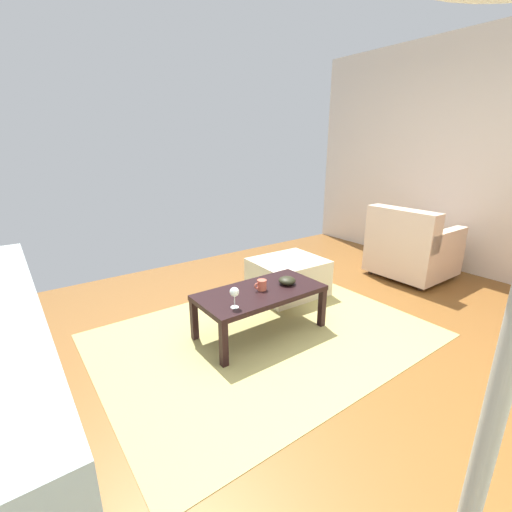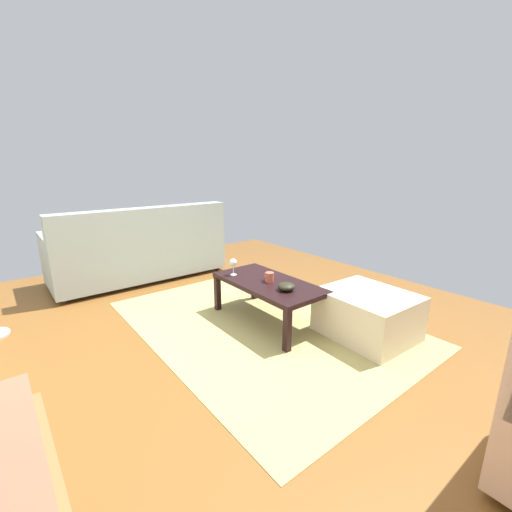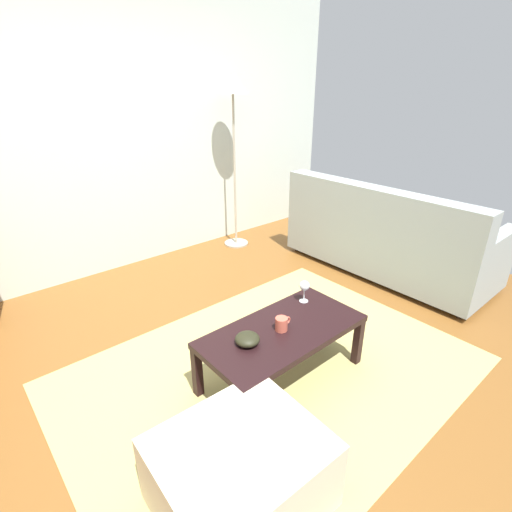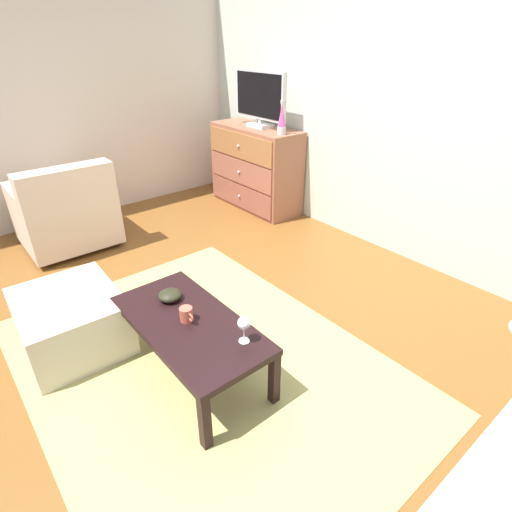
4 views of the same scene
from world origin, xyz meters
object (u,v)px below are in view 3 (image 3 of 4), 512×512
object	(u,v)px
mug	(282,324)
ottoman	(240,473)
bowl_decorative	(247,339)
coffee_table	(283,335)
wine_glass	(305,286)
couch_large	(385,239)
standing_lamp	(233,102)

from	to	relation	value
mug	ottoman	size ratio (longest dim) A/B	0.16
mug	bowl_decorative	world-z (taller)	mug
mug	coffee_table	bearing A→B (deg)	8.62
wine_glass	couch_large	distance (m)	1.58
coffee_table	wine_glass	xyz separation A→B (m)	(0.34, 0.14, 0.16)
mug	bowl_decorative	xyz separation A→B (m)	(-0.25, 0.03, -0.01)
coffee_table	ottoman	distance (m)	0.86
coffee_table	mug	size ratio (longest dim) A/B	9.14
wine_glass	ottoman	size ratio (longest dim) A/B	0.22
mug	bowl_decorative	distance (m)	0.25
wine_glass	bowl_decorative	distance (m)	0.62
ottoman	standing_lamp	distance (m)	3.41
couch_large	ottoman	xyz separation A→B (m)	(-2.59, -0.93, -0.16)
mug	couch_large	size ratio (longest dim) A/B	0.06
wine_glass	couch_large	bearing A→B (deg)	11.92
ottoman	bowl_decorative	bearing A→B (deg)	47.63
bowl_decorative	ottoman	distance (m)	0.71
coffee_table	ottoman	bearing A→B (deg)	-146.73
couch_large	standing_lamp	distance (m)	2.09
coffee_table	couch_large	distance (m)	1.94
mug	wine_glass	bearing A→B (deg)	22.01
wine_glass	ottoman	distance (m)	1.25
wine_glass	ottoman	bearing A→B (deg)	-149.96
bowl_decorative	mug	bearing A→B (deg)	-6.84
coffee_table	wine_glass	bearing A→B (deg)	22.51
couch_large	standing_lamp	world-z (taller)	standing_lamp
ottoman	coffee_table	bearing A→B (deg)	33.27
couch_large	bowl_decorative	bearing A→B (deg)	-168.43
wine_glass	couch_large	size ratio (longest dim) A/B	0.08
mug	standing_lamp	size ratio (longest dim) A/B	0.06
ottoman	standing_lamp	xyz separation A→B (m)	(1.90, 2.47, 1.40)
mug	ottoman	world-z (taller)	mug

